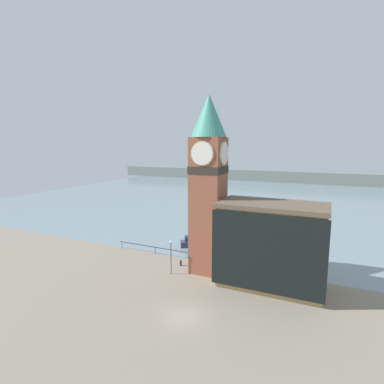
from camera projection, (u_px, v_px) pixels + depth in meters
The scene contains 10 objects.
ground_plane at pixel (184, 316), 28.74m from camera, with size 160.00×160.00×0.00m, color gray.
water at pixel (286, 197), 94.68m from camera, with size 160.00×120.00×0.00m.
far_shoreline at pixel (299, 177), 130.21m from camera, with size 180.00×3.00×5.00m.
pier_railing at pixel (155, 248), 45.10m from camera, with size 13.01×0.08×1.09m.
clock_tower at pixel (208, 181), 37.46m from camera, with size 4.43×4.43×22.39m.
pier_building at pixel (271, 245), 34.37m from camera, with size 12.10×6.50×9.82m.
boat_near at pixel (200, 242), 48.65m from camera, with size 6.62×4.70×1.76m.
mooring_bollard_near at pixel (190, 267), 39.14m from camera, with size 0.34×0.34×0.83m.
mooring_bollard_far at pixel (181, 263), 40.77m from camera, with size 0.27×0.27×0.80m.
lamp_post at pixel (171, 251), 37.75m from camera, with size 0.32×0.32×4.41m.
Camera 1 is at (11.82, -23.80, 16.22)m, focal length 28.00 mm.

